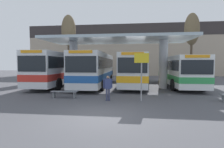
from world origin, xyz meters
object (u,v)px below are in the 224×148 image
transit_bus_right_bay (135,69)px  poplar_tree_behind_right (192,30)px  waiting_bench_near_pillar (64,93)px  transit_bus_left_bay (60,68)px  info_sign_platform (141,67)px  transit_bus_center_bay (95,68)px  parked_car_street (82,71)px  pedestrian_waiting (108,86)px  poplar_tree_behind_left (69,32)px  transit_bus_far_right_bay (179,70)px

transit_bus_right_bay → poplar_tree_behind_right: 11.91m
waiting_bench_near_pillar → poplar_tree_behind_right: 20.87m
poplar_tree_behind_right → transit_bus_left_bay: bearing=-153.6°
info_sign_platform → transit_bus_center_bay: bearing=121.7°
parked_car_street → transit_bus_right_bay: bearing=-47.7°
pedestrian_waiting → poplar_tree_behind_right: bearing=39.8°
poplar_tree_behind_left → info_sign_platform: bearing=-56.0°
transit_bus_left_bay → poplar_tree_behind_right: poplar_tree_behind_right is taller
parked_car_street → transit_bus_far_right_bay: bearing=-37.9°
transit_bus_center_bay → parked_car_street: bearing=-68.5°
transit_bus_far_right_bay → poplar_tree_behind_left: size_ratio=1.04×
transit_bus_far_right_bay → pedestrian_waiting: 10.17m
transit_bus_left_bay → poplar_tree_behind_right: 18.83m
info_sign_platform → poplar_tree_behind_right: bearing=63.1°
transit_bus_left_bay → poplar_tree_behind_left: bearing=-76.3°
transit_bus_right_bay → poplar_tree_behind_left: (-10.23, 7.26, 5.55)m
waiting_bench_near_pillar → poplar_tree_behind_left: poplar_tree_behind_left is taller
transit_bus_left_bay → poplar_tree_behind_left: size_ratio=1.12×
transit_bus_left_bay → transit_bus_far_right_bay: 12.64m
transit_bus_far_right_bay → pedestrian_waiting: (-6.31, -7.94, -0.74)m
poplar_tree_behind_left → transit_bus_left_bay: bearing=-75.6°
transit_bus_left_bay → waiting_bench_near_pillar: (3.19, -6.80, -1.58)m
transit_bus_left_bay → transit_bus_far_right_bay: bearing=-178.3°
pedestrian_waiting → transit_bus_right_bay: bearing=60.8°
transit_bus_far_right_bay → poplar_tree_behind_left: (-14.78, 7.87, 5.66)m
transit_bus_right_bay → transit_bus_far_right_bay: (4.55, -0.62, -0.11)m
transit_bus_left_bay → poplar_tree_behind_right: (16.21, 8.03, 5.23)m
transit_bus_center_bay → poplar_tree_behind_right: bearing=-147.8°
transit_bus_left_bay → pedestrian_waiting: transit_bus_left_bay is taller
info_sign_platform → waiting_bench_near_pillar: bearing=174.7°
info_sign_platform → poplar_tree_behind_left: (-10.57, 15.68, 5.23)m
waiting_bench_near_pillar → info_sign_platform: info_sign_platform is taller
transit_bus_right_bay → parked_car_street: transit_bus_right_bay is taller
transit_bus_left_bay → info_sign_platform: transit_bus_left_bay is taller
transit_bus_right_bay → waiting_bench_near_pillar: 9.44m
transit_bus_right_bay → transit_bus_left_bay: bearing=10.2°
transit_bus_center_bay → transit_bus_right_bay: transit_bus_center_bay is taller
waiting_bench_near_pillar → info_sign_platform: size_ratio=0.61×
transit_bus_far_right_bay → parked_car_street: 18.51m
waiting_bench_near_pillar → pedestrian_waiting: (3.13, -0.62, 0.63)m
transit_bus_right_bay → parked_car_street: (-9.38, 11.56, -0.73)m
transit_bus_right_bay → transit_bus_far_right_bay: transit_bus_right_bay is taller
pedestrian_waiting → parked_car_street: parked_car_street is taller
transit_bus_center_bay → poplar_tree_behind_left: 11.71m
poplar_tree_behind_right → transit_bus_right_bay: bearing=-139.7°
info_sign_platform → poplar_tree_behind_right: size_ratio=0.31×
transit_bus_center_bay → transit_bus_far_right_bay: size_ratio=1.09×
transit_bus_far_right_bay → pedestrian_waiting: size_ratio=6.49×
poplar_tree_behind_right → waiting_bench_near_pillar: bearing=-131.3°
transit_bus_center_bay → poplar_tree_behind_left: poplar_tree_behind_left is taller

